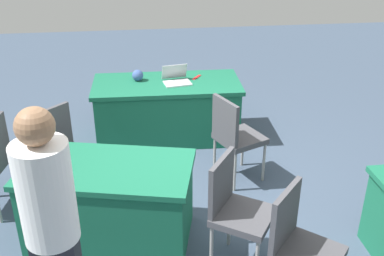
% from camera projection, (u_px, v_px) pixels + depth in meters
% --- Properties ---
extents(ground_plane, '(14.40, 14.40, 0.00)m').
position_uv_depth(ground_plane, '(201.00, 213.00, 4.50)').
color(ground_plane, '#3D4C60').
extents(table_foreground, '(1.83, 0.88, 0.74)m').
position_uv_depth(table_foreground, '(167.00, 110.00, 5.82)').
color(table_foreground, '#196647').
rests_on(table_foreground, ground).
extents(table_mid_right, '(1.58, 1.08, 0.74)m').
position_uv_depth(table_mid_right, '(110.00, 202.00, 4.04)').
color(table_mid_right, '#196647').
rests_on(table_mid_right, ground).
extents(chair_near_front, '(0.58, 0.58, 0.97)m').
position_uv_depth(chair_near_front, '(235.00, 134.00, 4.81)').
color(chair_near_front, '#9E9993').
rests_on(chair_near_front, ground).
extents(chair_tucked_left, '(0.62, 0.62, 0.97)m').
position_uv_depth(chair_tucked_left, '(299.00, 244.00, 3.27)').
color(chair_tucked_left, '#9E9993').
rests_on(chair_tucked_left, ground).
extents(chair_tucked_right, '(0.62, 0.62, 0.96)m').
position_uv_depth(chair_tucked_right, '(47.00, 142.00, 4.66)').
color(chair_tucked_right, '#9E9993').
rests_on(chair_tucked_right, ground).
extents(chair_back_row, '(0.61, 0.61, 0.98)m').
position_uv_depth(chair_back_row, '(236.00, 206.00, 3.65)').
color(chair_back_row, '#9E9993').
rests_on(chair_back_row, ground).
extents(person_attendee_standing, '(0.36, 0.36, 1.74)m').
position_uv_depth(person_attendee_standing, '(51.00, 221.00, 2.85)').
color(person_attendee_standing, '#26262D').
rests_on(person_attendee_standing, ground).
extents(laptop_silver, '(0.36, 0.34, 0.21)m').
position_uv_depth(laptop_silver, '(176.00, 80.00, 5.64)').
color(laptop_silver, silver).
rests_on(laptop_silver, table_foreground).
extents(yarn_ball, '(0.14, 0.14, 0.14)m').
position_uv_depth(yarn_ball, '(138.00, 75.00, 5.68)').
color(yarn_ball, '#3F5999').
rests_on(yarn_ball, table_foreground).
extents(scissors_red, '(0.13, 0.17, 0.01)m').
position_uv_depth(scissors_red, '(197.00, 77.00, 5.81)').
color(scissors_red, red).
rests_on(scissors_red, table_foreground).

